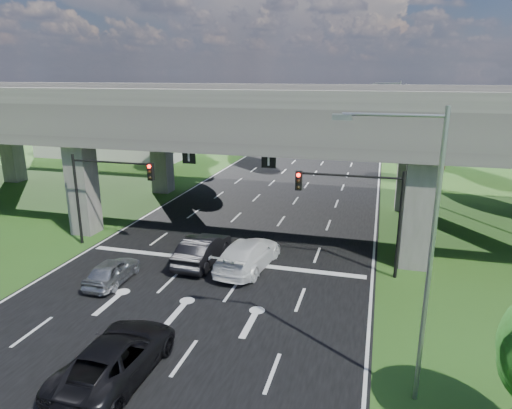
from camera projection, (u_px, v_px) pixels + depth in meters
The scene contains 19 objects.
ground at pixel (199, 287), 24.11m from camera, with size 160.00×160.00×0.00m, color #2A4917.
road at pixel (251, 227), 33.37m from camera, with size 18.00×120.00×0.03m, color black.
overpass at pixel (258, 116), 33.03m from camera, with size 80.00×15.00×10.00m.
warehouse at pixel (119, 140), 62.59m from camera, with size 20.00×10.00×4.00m, color #9E9E99.
signal_right at pixel (359, 202), 24.61m from camera, with size 5.76×0.54×6.00m.
signal_left at pixel (105, 184), 28.59m from camera, with size 5.76×0.54×6.00m.
streetlight_near at pixel (419, 240), 14.36m from camera, with size 3.38×0.25×10.00m.
streetlight_far at pixel (397, 130), 42.16m from camera, with size 3.38×0.25×10.00m.
streetlight_beyond at pixel (394, 115), 56.98m from camera, with size 3.38×0.25×10.00m.
tree_left_near at pixel (170, 130), 50.41m from camera, with size 4.50×4.50×7.80m.
tree_left_mid at pixel (176, 127), 58.77m from camera, with size 3.91×3.90×6.76m.
tree_left_far at pixel (225, 115), 64.89m from camera, with size 4.80×4.80×8.32m.
tree_right_near at pixel (426, 140), 45.49m from camera, with size 4.20×4.20×7.28m.
tree_right_mid at pixel (448, 134), 52.23m from camera, with size 3.91×3.90×6.76m.
tree_right_far at pixel (409, 121), 60.48m from camera, with size 4.50×4.50×7.80m.
car_silver at pixel (112, 271), 24.37m from camera, with size 1.58×3.93×1.34m, color #B0B2B8.
car_dark at pixel (203, 250), 26.90m from camera, with size 1.79×5.13×1.69m, color black.
car_white at pixel (248, 254), 26.19m from camera, with size 2.39×5.87×1.70m, color silver.
car_trailing at pixel (116, 357), 16.78m from camera, with size 2.66×5.76×1.60m, color black.
Camera 1 is at (8.70, -20.37, 10.90)m, focal length 32.00 mm.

